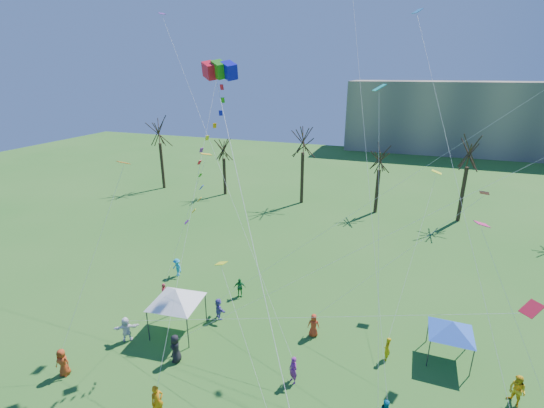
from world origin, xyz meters
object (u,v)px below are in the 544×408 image
(distant_building, at_px, (492,119))
(canopy_tent_blue, at_px, (452,327))
(canopy_tent_white, at_px, (176,296))
(big_box_kite, at_px, (210,161))

(distant_building, xyz_separation_m, canopy_tent_blue, (-12.90, -71.24, -5.21))
(distant_building, relative_size, canopy_tent_white, 13.74)
(big_box_kite, height_order, canopy_tent_white, big_box_kite)
(big_box_kite, xyz_separation_m, canopy_tent_blue, (14.68, 2.31, -9.68))
(big_box_kite, height_order, canopy_tent_blue, big_box_kite)
(distant_building, distance_m, canopy_tent_blue, 72.59)
(canopy_tent_white, bearing_deg, canopy_tent_blue, 10.81)
(distant_building, height_order, canopy_tent_blue, distant_building)
(distant_building, height_order, big_box_kite, big_box_kite)
(distant_building, relative_size, big_box_kite, 2.91)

